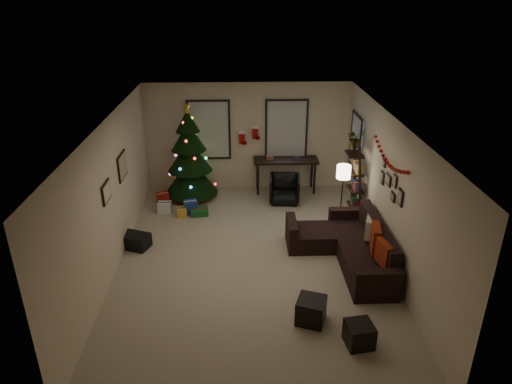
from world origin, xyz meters
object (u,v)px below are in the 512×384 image
at_px(sofa, 350,246).
at_px(desk_chair, 285,189).
at_px(desk, 286,163).
at_px(christmas_tree, 190,159).
at_px(bookshelf, 356,184).

distance_m(sofa, desk_chair, 2.78).
relative_size(sofa, desk, 1.57).
distance_m(christmas_tree, bookshelf, 3.95).
bearing_deg(desk_chair, desk, 88.63).
bearing_deg(desk_chair, christmas_tree, 176.19).
xyz_separation_m(desk, bookshelf, (1.37, -1.65, 0.12)).
relative_size(desk, desk_chair, 2.39).
bearing_deg(christmas_tree, desk_chair, -9.42).
height_order(desk, bookshelf, bookshelf).
height_order(sofa, desk_chair, sofa).
relative_size(christmas_tree, sofa, 0.95).
height_order(desk, desk_chair, desk).
height_order(christmas_tree, bookshelf, christmas_tree).
bearing_deg(christmas_tree, desk, 6.72).
xyz_separation_m(christmas_tree, desk_chair, (2.26, -0.37, -0.65)).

